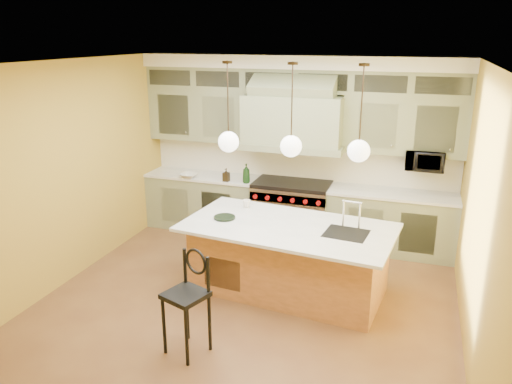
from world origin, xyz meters
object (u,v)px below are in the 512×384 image
(kitchen_island, at_px, (289,257))
(microwave, at_px, (425,160))
(range, at_px, (292,210))
(counter_stool, at_px, (188,296))

(kitchen_island, xyz_separation_m, microwave, (1.54, 1.80, 0.98))
(range, xyz_separation_m, kitchen_island, (0.41, -1.70, -0.01))
(range, distance_m, kitchen_island, 1.74)
(microwave, bearing_deg, counter_stool, -123.03)
(counter_stool, relative_size, microwave, 2.06)
(microwave, bearing_deg, kitchen_island, -130.59)
(kitchen_island, height_order, microwave, microwave)
(range, height_order, counter_stool, counter_stool)
(range, height_order, kitchen_island, kitchen_island)
(counter_stool, bearing_deg, microwave, 76.76)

